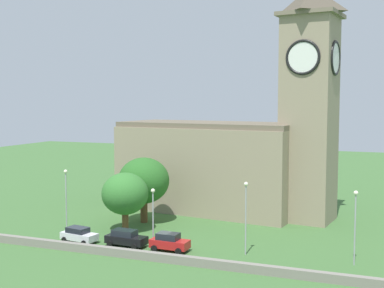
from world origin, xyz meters
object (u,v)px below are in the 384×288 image
object	(u,v)px
car_white	(79,235)
streetlamp_east_end	(355,216)
car_red	(169,242)
streetlamp_east_mid	(246,207)
tree_by_tower	(125,194)
car_black	(126,238)
streetlamp_central	(153,208)
church	(233,151)
tree_churchyard	(144,181)
streetlamp_west_mid	(66,191)

from	to	relation	value
car_white	streetlamp_east_end	size ratio (longest dim) A/B	0.61
car_red	streetlamp_east_mid	bearing A→B (deg)	11.36
tree_by_tower	car_red	bearing A→B (deg)	-34.00
car_black	streetlamp_central	xyz separation A→B (m)	(2.91, 0.75, 3.40)
car_white	car_red	size ratio (longest dim) A/B	1.07
church	tree_churchyard	world-z (taller)	church
streetlamp_central	tree_by_tower	world-z (taller)	tree_by_tower
car_red	tree_by_tower	xyz separation A→B (m)	(-8.23, 5.55, 3.61)
car_black	tree_churchyard	distance (m)	12.03
streetlamp_central	car_white	bearing A→B (deg)	-171.94
streetlamp_west_mid	streetlamp_east_mid	world-z (taller)	streetlamp_west_mid
streetlamp_central	tree_by_tower	bearing A→B (deg)	140.99
car_white	tree_churchyard	distance (m)	12.31
streetlamp_east_mid	church	bearing A→B (deg)	110.41
streetlamp_east_mid	streetlamp_east_end	world-z (taller)	streetlamp_east_mid
streetlamp_central	streetlamp_east_mid	xyz separation A→B (m)	(9.98, 0.92, 0.66)
car_black	tree_churchyard	size ratio (longest dim) A/B	0.55
car_white	streetlamp_central	bearing A→B (deg)	8.06
car_red	streetlamp_east_end	distance (m)	18.91
church	tree_by_tower	bearing A→B (deg)	-120.24
car_black	streetlamp_east_mid	world-z (taller)	streetlamp_east_mid
car_white	streetlamp_west_mid	distance (m)	6.23
streetlamp_west_mid	tree_churchyard	xyz separation A→B (m)	(6.11, 8.27, 0.40)
car_red	streetlamp_east_mid	world-z (taller)	streetlamp_east_mid
streetlamp_central	tree_churchyard	world-z (taller)	tree_churchyard
streetlamp_east_mid	tree_churchyard	distance (m)	18.42
tree_by_tower	tree_churchyard	xyz separation A→B (m)	(-0.01, 5.04, 0.85)
streetlamp_east_mid	streetlamp_east_end	xyz separation A→B (m)	(10.59, 0.58, -0.18)
church	streetlamp_east_end	bearing A→B (deg)	-46.40
tree_by_tower	car_white	bearing A→B (deg)	-112.30
streetlamp_east_end	tree_churchyard	xyz separation A→B (m)	(-26.64, 8.45, 0.62)
car_black	streetlamp_east_mid	distance (m)	13.62
tree_by_tower	tree_churchyard	bearing A→B (deg)	90.16
car_red	streetlamp_central	bearing A→B (deg)	163.37
streetlamp_west_mid	car_red	bearing A→B (deg)	-9.21
car_red	streetlamp_central	xyz separation A→B (m)	(-2.18, 0.65, 3.36)
tree_churchyard	streetlamp_west_mid	bearing A→B (deg)	-126.45
car_black	streetlamp_central	distance (m)	4.54
streetlamp_east_end	streetlamp_central	bearing A→B (deg)	-175.83
church	tree_by_tower	distance (m)	18.08
car_black	streetlamp_east_end	world-z (taller)	streetlamp_east_end
streetlamp_east_mid	tree_by_tower	distance (m)	16.52
streetlamp_central	car_black	bearing A→B (deg)	-165.56
car_black	streetlamp_west_mid	world-z (taller)	streetlamp_west_mid
car_black	streetlamp_west_mid	bearing A→B (deg)	165.32
car_white	streetlamp_central	size ratio (longest dim) A/B	0.70
streetlamp_central	tree_churchyard	bearing A→B (deg)	121.38
car_red	tree_churchyard	world-z (taller)	tree_churchyard
church	streetlamp_east_mid	size ratio (longest dim) A/B	4.21
tree_by_tower	church	bearing A→B (deg)	59.76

